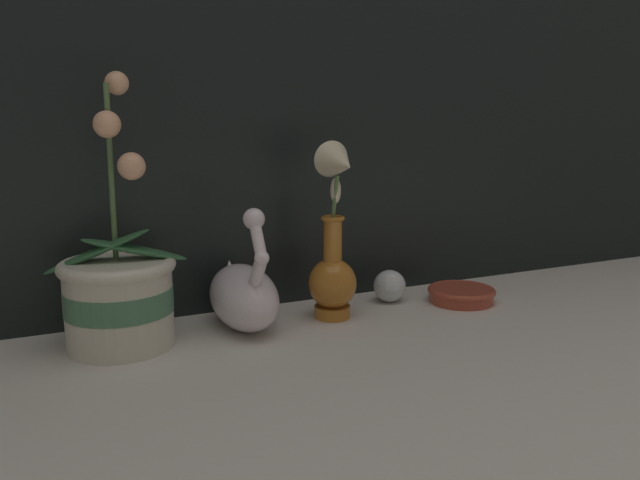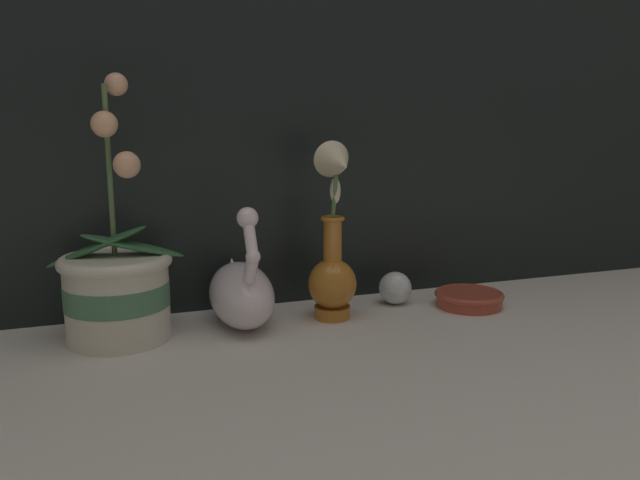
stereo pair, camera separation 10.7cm
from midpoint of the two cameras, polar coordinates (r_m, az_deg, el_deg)
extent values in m
plane|color=beige|center=(1.01, -1.98, -8.97)|extent=(2.80, 2.80, 0.00)
cylinder|color=beige|center=(1.01, -20.80, -5.53)|extent=(0.16, 0.16, 0.13)
cylinder|color=#477A56|center=(1.01, -20.83, -5.17)|extent=(0.16, 0.16, 0.04)
torus|color=beige|center=(1.00, -21.03, -2.27)|extent=(0.17, 0.17, 0.02)
cylinder|color=#4C6B3D|center=(0.98, -21.59, 5.61)|extent=(0.01, 0.02, 0.26)
ellipsoid|color=#2D6038|center=(1.00, -19.52, -0.87)|extent=(0.16, 0.05, 0.05)
ellipsoid|color=#2D6038|center=(1.00, -22.68, -1.02)|extent=(0.17, 0.09, 0.07)
sphere|color=#E5A87F|center=(0.99, -21.15, 13.24)|extent=(0.03, 0.03, 0.03)
sphere|color=#E5A87F|center=(0.96, -22.02, 9.78)|extent=(0.04, 0.04, 0.04)
sphere|color=#E5A87F|center=(0.94, -20.02, 6.34)|extent=(0.04, 0.04, 0.04)
ellipsoid|color=white|center=(1.05, -9.92, -5.22)|extent=(0.10, 0.19, 0.11)
cone|color=white|center=(1.11, -10.90, -3.47)|extent=(0.05, 0.07, 0.08)
cylinder|color=white|center=(0.97, -8.91, -3.07)|extent=(0.02, 0.06, 0.07)
sphere|color=white|center=(0.94, -8.61, -1.69)|extent=(0.02, 0.02, 0.02)
cylinder|color=white|center=(0.95, -8.94, 0.12)|extent=(0.02, 0.05, 0.06)
sphere|color=white|center=(0.96, -9.26, 1.88)|extent=(0.03, 0.03, 0.03)
cylinder|color=#B26B23|center=(1.10, -1.66, -6.58)|extent=(0.06, 0.06, 0.02)
ellipsoid|color=#B26B23|center=(1.09, -1.68, -4.04)|extent=(0.08, 0.08, 0.09)
cylinder|color=#B26B23|center=(1.07, -1.70, -0.02)|extent=(0.03, 0.03, 0.08)
torus|color=#B26B23|center=(1.06, -1.71, 1.97)|extent=(0.04, 0.04, 0.01)
cylinder|color=#567A47|center=(1.05, -1.54, 3.90)|extent=(0.01, 0.02, 0.08)
cone|color=beige|center=(1.03, -1.13, 7.02)|extent=(0.06, 0.08, 0.07)
ellipsoid|color=beige|center=(1.05, -1.48, 4.53)|extent=(0.02, 0.02, 0.04)
sphere|color=silver|center=(1.19, 3.83, -4.25)|extent=(0.06, 0.06, 0.06)
cylinder|color=#A8422D|center=(1.21, 10.34, -5.00)|extent=(0.12, 0.12, 0.03)
torus|color=#A8422D|center=(1.21, 10.36, -4.61)|extent=(0.13, 0.13, 0.01)
camera|label=1|loc=(0.05, -92.86, -0.56)|focal=35.00mm
camera|label=2|loc=(0.05, 87.14, 0.56)|focal=35.00mm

